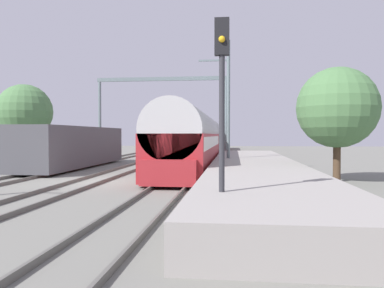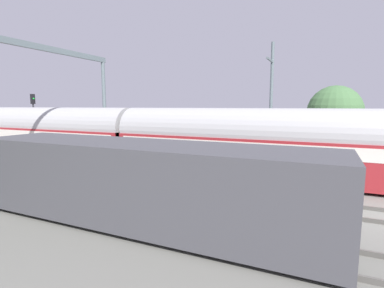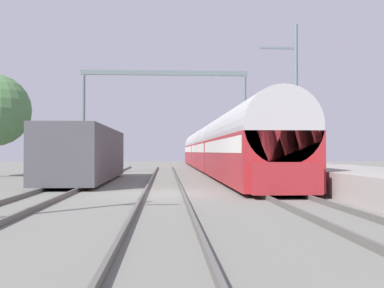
{
  "view_description": "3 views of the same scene",
  "coord_description": "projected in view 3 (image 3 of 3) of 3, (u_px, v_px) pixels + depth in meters",
  "views": [
    {
      "loc": [
        6.91,
        -17.95,
        2.3
      ],
      "look_at": [
        4.18,
        6.72,
        1.7
      ],
      "focal_mm": 35.38,
      "sensor_mm": 36.0,
      "label": 1
    },
    {
      "loc": [
        -12.41,
        1.76,
        4.12
      ],
      "look_at": [
        1.87,
        8.3,
        2.06
      ],
      "focal_mm": 27.45,
      "sensor_mm": 36.0,
      "label": 2
    },
    {
      "loc": [
        0.09,
        -18.14,
        1.62
      ],
      "look_at": [
        2.09,
        17.8,
        2.21
      ],
      "focal_mm": 44.05,
      "sensor_mm": 36.0,
      "label": 3
    }
  ],
  "objects": [
    {
      "name": "ground",
      "position": [
        164.0,
        194.0,
        18.08
      ],
      "size": [
        120.0,
        120.0,
        0.0
      ],
      "primitive_type": "plane",
      "color": "slate"
    },
    {
      "name": "track_far_west",
      "position": [
        53.0,
        192.0,
        17.85
      ],
      "size": [
        1.52,
        60.0,
        0.16
      ],
      "color": "#56544F",
      "rests_on": "ground"
    },
    {
      "name": "track_west",
      "position": [
        164.0,
        192.0,
        18.08
      ],
      "size": [
        1.52,
        60.0,
        0.16
      ],
      "color": "#56544F",
      "rests_on": "ground"
    },
    {
      "name": "track_east",
      "position": [
        271.0,
        191.0,
        18.32
      ],
      "size": [
        1.52,
        60.0,
        0.16
      ],
      "color": "#56544F",
      "rests_on": "ground"
    },
    {
      "name": "platform",
      "position": [
        347.0,
        178.0,
        20.53
      ],
      "size": [
        4.4,
        28.0,
        0.9
      ],
      "color": "gray",
      "rests_on": "ground"
    },
    {
      "name": "passenger_train",
      "position": [
        213.0,
        148.0,
        40.47
      ],
      "size": [
        2.93,
        49.2,
        3.82
      ],
      "color": "maroon",
      "rests_on": "ground"
    },
    {
      "name": "freight_car",
      "position": [
        86.0,
        154.0,
        25.33
      ],
      "size": [
        2.8,
        13.0,
        2.7
      ],
      "color": "#47474C",
      "rests_on": "ground"
    },
    {
      "name": "person_crossing",
      "position": [
        242.0,
        160.0,
        33.16
      ],
      "size": [
        0.26,
        0.41,
        1.73
      ],
      "rotation": [
        0.0,
        0.0,
        1.63
      ],
      "color": "#353535",
      "rests_on": "ground"
    },
    {
      "name": "railway_signal_far",
      "position": [
        229.0,
        134.0,
        44.63
      ],
      "size": [
        0.36,
        0.3,
        5.17
      ],
      "color": "#2D2D33",
      "rests_on": "ground"
    },
    {
      "name": "catenary_gantry",
      "position": [
        165.0,
        99.0,
        36.13
      ],
      "size": [
        12.76,
        0.28,
        7.86
      ],
      "color": "slate",
      "rests_on": "ground"
    },
    {
      "name": "catenary_pole_east_mid",
      "position": [
        295.0,
        101.0,
        23.49
      ],
      "size": [
        1.9,
        0.2,
        8.0
      ],
      "color": "slate",
      "rests_on": "ground"
    }
  ]
}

